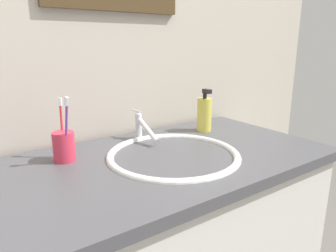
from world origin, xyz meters
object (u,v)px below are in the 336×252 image
(faucet, at_px, (142,127))
(toothbrush_cup, at_px, (64,147))
(toothbrush_purple, at_px, (66,126))
(soap_dispenser, at_px, (204,114))
(toothbrush_red, at_px, (62,124))

(faucet, relative_size, toothbrush_cup, 1.86)
(faucet, xyz_separation_m, toothbrush_cup, (-0.30, -0.04, -0.01))
(toothbrush_cup, xyz_separation_m, toothbrush_purple, (0.00, -0.04, 0.07))
(faucet, xyz_separation_m, toothbrush_purple, (-0.29, -0.08, 0.07))
(toothbrush_cup, bearing_deg, soap_dispenser, 0.86)
(faucet, relative_size, toothbrush_purple, 0.84)
(toothbrush_red, xyz_separation_m, toothbrush_purple, (-0.01, -0.07, 0.01))
(faucet, height_order, soap_dispenser, soap_dispenser)
(toothbrush_cup, height_order, toothbrush_purple, toothbrush_purple)
(toothbrush_purple, bearing_deg, toothbrush_red, 85.33)
(faucet, relative_size, toothbrush_red, 0.92)
(toothbrush_cup, height_order, soap_dispenser, soap_dispenser)
(toothbrush_red, bearing_deg, soap_dispenser, -2.05)
(toothbrush_cup, xyz_separation_m, toothbrush_red, (0.01, 0.03, 0.06))
(faucet, bearing_deg, toothbrush_purple, -165.05)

